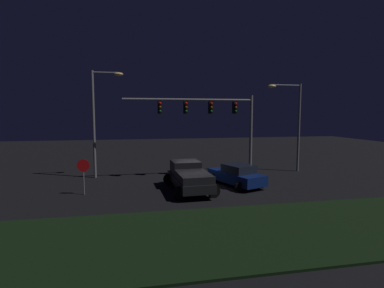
# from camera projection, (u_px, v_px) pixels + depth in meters

# --- Properties ---
(ground_plane) EXTENTS (80.00, 80.00, 0.00)m
(ground_plane) POSITION_uv_depth(u_px,v_px,m) (195.00, 185.00, 21.36)
(ground_plane) COLOR black
(grass_median) EXTENTS (25.74, 6.67, 0.10)m
(grass_median) POSITION_uv_depth(u_px,v_px,m) (239.00, 233.00, 12.63)
(grass_median) COLOR black
(grass_median) RESTS_ON ground_plane
(pickup_truck) EXTENTS (3.02, 5.48, 1.80)m
(pickup_truck) POSITION_uv_depth(u_px,v_px,m) (189.00, 175.00, 19.80)
(pickup_truck) COLOR black
(pickup_truck) RESTS_ON ground_plane
(car_sedan) EXTENTS (3.39, 4.75, 1.51)m
(car_sedan) POSITION_uv_depth(u_px,v_px,m) (237.00, 175.00, 21.12)
(car_sedan) COLOR navy
(car_sedan) RESTS_ON ground_plane
(traffic_signal_gantry) EXTENTS (10.32, 0.56, 6.50)m
(traffic_signal_gantry) POSITION_uv_depth(u_px,v_px,m) (211.00, 114.00, 23.78)
(traffic_signal_gantry) COLOR slate
(traffic_signal_gantry) RESTS_ON ground_plane
(street_lamp_left) EXTENTS (2.42, 0.44, 8.31)m
(street_lamp_left) POSITION_uv_depth(u_px,v_px,m) (100.00, 111.00, 23.36)
(street_lamp_left) COLOR slate
(street_lamp_left) RESTS_ON ground_plane
(street_lamp_right) EXTENTS (3.05, 0.44, 7.57)m
(street_lamp_right) POSITION_uv_depth(u_px,v_px,m) (292.00, 116.00, 25.91)
(street_lamp_right) COLOR slate
(street_lamp_right) RESTS_ON ground_plane
(stop_sign) EXTENTS (0.76, 0.08, 2.23)m
(stop_sign) POSITION_uv_depth(u_px,v_px,m) (83.00, 170.00, 18.62)
(stop_sign) COLOR slate
(stop_sign) RESTS_ON ground_plane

